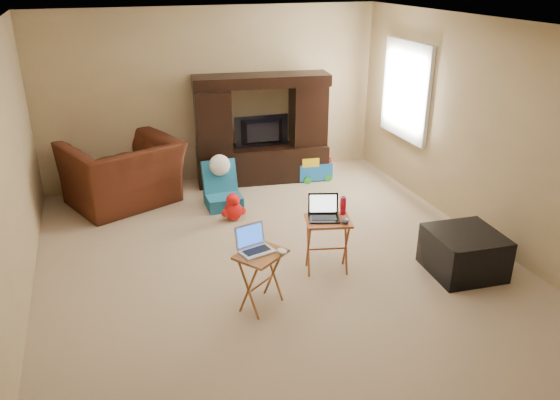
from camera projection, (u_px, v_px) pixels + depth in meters
name	position (u px, v px, depth m)	size (l,w,h in m)	color
floor	(274.00, 259.00, 6.06)	(5.50, 5.50, 0.00)	#C8AF8A
ceiling	(273.00, 24.00, 5.06)	(5.50, 5.50, 0.00)	silver
wall_back	(214.00, 96.00, 7.95)	(5.00, 5.00, 0.00)	tan
wall_front	(423.00, 293.00, 3.17)	(5.00, 5.00, 0.00)	tan
wall_left	(5.00, 181.00, 4.81)	(5.50, 5.50, 0.00)	tan
wall_right	(478.00, 130.00, 6.31)	(5.50, 5.50, 0.00)	tan
window_pane	(407.00, 90.00, 7.59)	(1.20, 1.20, 0.00)	white
window_frame	(406.00, 90.00, 7.58)	(0.06, 1.14, 1.34)	white
entertainment_center	(262.00, 129.00, 7.98)	(1.94, 0.48, 1.59)	black
television	(263.00, 132.00, 7.95)	(0.81, 0.11, 0.46)	black
recliner	(123.00, 173.00, 7.30)	(1.36, 1.19, 0.88)	#4E1C10
child_rocker	(223.00, 186.00, 7.25)	(0.46, 0.53, 0.61)	#186084
plush_toy	(233.00, 206.00, 6.93)	(0.33, 0.27, 0.37)	red
push_toy	(314.00, 167.00, 8.24)	(0.51, 0.37, 0.39)	blue
ottoman	(464.00, 253.00, 5.73)	(0.70, 0.70, 0.45)	black
tray_table_left	(261.00, 280.00, 5.12)	(0.44, 0.35, 0.57)	#A36727
tray_table_right	(327.00, 245.00, 5.72)	(0.46, 0.37, 0.60)	#AB5529
laptop_left	(256.00, 241.00, 4.98)	(0.30, 0.25, 0.24)	silver
laptop_right	(324.00, 209.00, 5.56)	(0.31, 0.26, 0.24)	black
mouse_left	(282.00, 251.00, 4.99)	(0.07, 0.12, 0.05)	white
mouse_right	(345.00, 220.00, 5.53)	(0.08, 0.12, 0.05)	#424146
water_bottle	(343.00, 206.00, 5.70)	(0.06, 0.06, 0.18)	red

